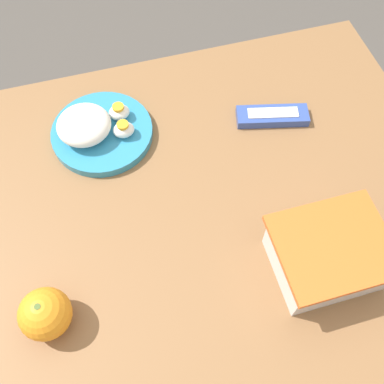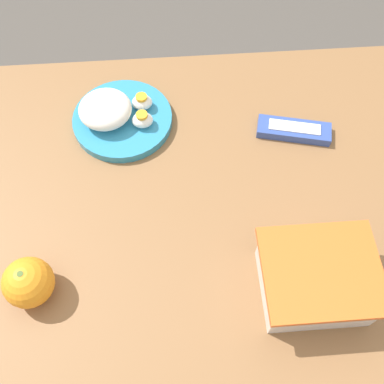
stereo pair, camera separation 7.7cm
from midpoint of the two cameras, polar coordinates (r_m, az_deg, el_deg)
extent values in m
plane|color=#4C4742|center=(1.46, -2.41, -16.08)|extent=(10.00, 10.00, 0.00)
cube|color=brown|center=(0.80, -4.24, -4.01)|extent=(1.17, 0.77, 0.03)
cylinder|color=brown|center=(1.37, 18.98, 3.63)|extent=(0.05, 0.05, 0.69)
cube|color=white|center=(0.74, 18.35, -10.89)|extent=(0.16, 0.13, 0.08)
cube|color=#CCBC84|center=(0.75, 18.10, -11.19)|extent=(0.15, 0.12, 0.05)
cube|color=orange|center=(0.70, 19.32, -9.72)|extent=(0.17, 0.15, 0.01)
ellipsoid|color=gray|center=(0.75, 21.43, -9.17)|extent=(0.05, 0.04, 0.03)
ellipsoid|color=gray|center=(0.73, 18.55, -10.76)|extent=(0.05, 0.05, 0.03)
ellipsoid|color=gray|center=(0.71, 15.34, -11.50)|extent=(0.05, 0.04, 0.02)
sphere|color=orange|center=(0.73, -17.21, -11.21)|extent=(0.08, 0.08, 0.08)
cylinder|color=#4C662D|center=(0.69, -18.02, -10.20)|extent=(0.01, 0.01, 0.00)
cylinder|color=teal|center=(0.89, -6.34, 8.91)|extent=(0.19, 0.19, 0.02)
ellipsoid|color=white|center=(0.87, -8.47, 10.16)|extent=(0.10, 0.10, 0.05)
ellipsoid|color=white|center=(0.89, -3.86, 11.09)|extent=(0.04, 0.03, 0.03)
cylinder|color=#F4A823|center=(0.88, -3.92, 11.74)|extent=(0.02, 0.02, 0.01)
ellipsoid|color=white|center=(0.86, -3.74, 8.89)|extent=(0.04, 0.03, 0.03)
cylinder|color=#F4A823|center=(0.85, -3.80, 9.53)|extent=(0.02, 0.02, 0.01)
cube|color=#334C9E|center=(0.90, 15.22, 7.38)|extent=(0.15, 0.08, 0.02)
cube|color=white|center=(0.90, 15.37, 7.77)|extent=(0.10, 0.05, 0.00)
camera|label=1|loc=(0.04, -87.13, 5.00)|focal=42.00mm
camera|label=2|loc=(0.04, 92.87, -5.00)|focal=42.00mm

